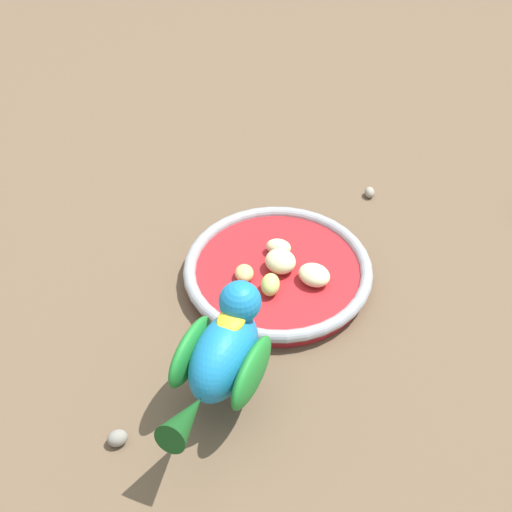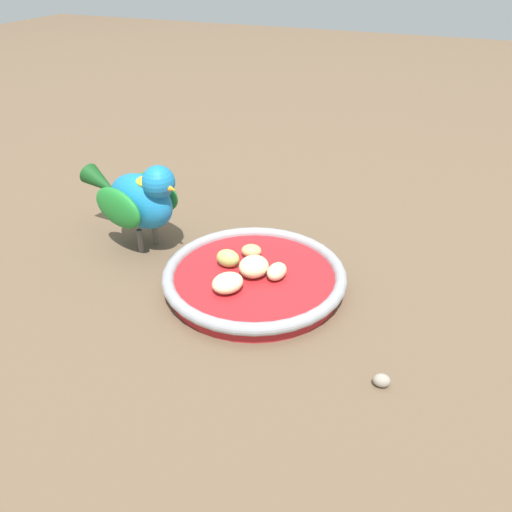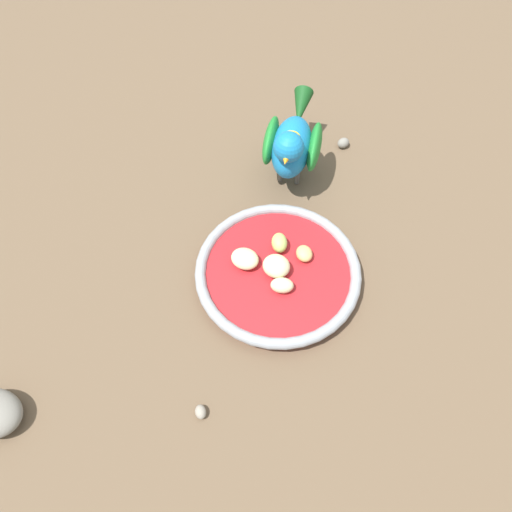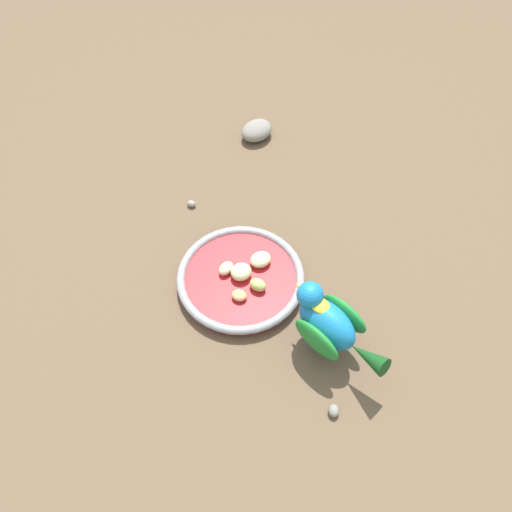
{
  "view_description": "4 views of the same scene",
  "coord_description": "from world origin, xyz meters",
  "px_view_note": "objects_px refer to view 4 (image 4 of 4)",
  "views": [
    {
      "loc": [
        -0.04,
        0.62,
        0.6
      ],
      "look_at": [
        0.04,
        0.03,
        0.04
      ],
      "focal_mm": 52.48,
      "sensor_mm": 36.0,
      "label": 1
    },
    {
      "loc": [
        -0.45,
        -0.17,
        0.35
      ],
      "look_at": [
        -0.0,
        0.02,
        0.05
      ],
      "focal_mm": 36.49,
      "sensor_mm": 36.0,
      "label": 2
    },
    {
      "loc": [
        -0.03,
        -0.28,
        0.54
      ],
      "look_at": [
        -0.01,
        0.02,
        0.06
      ],
      "focal_mm": 33.24,
      "sensor_mm": 36.0,
      "label": 3
    },
    {
      "loc": [
        0.44,
        0.3,
        0.78
      ],
      "look_at": [
        -0.01,
        0.04,
        0.05
      ],
      "focal_mm": 38.63,
      "sensor_mm": 36.0,
      "label": 4
    }
  ],
  "objects_px": {
    "parrot": "(329,323)",
    "apple_piece_4": "(241,272)",
    "apple_piece_3": "(225,268)",
    "pebble_1": "(191,204)",
    "feeding_bowl": "(241,279)",
    "apple_piece_1": "(258,285)",
    "apple_piece_0": "(261,260)",
    "pebble_0": "(334,411)",
    "rock_large": "(257,130)",
    "apple_piece_2": "(239,295)"
  },
  "relations": [
    {
      "from": "parrot",
      "to": "rock_large",
      "type": "relative_size",
      "value": 2.56
    },
    {
      "from": "parrot",
      "to": "rock_large",
      "type": "height_order",
      "value": "parrot"
    },
    {
      "from": "feeding_bowl",
      "to": "apple_piece_3",
      "type": "xyz_separation_m",
      "value": [
        0.0,
        -0.03,
        0.01
      ]
    },
    {
      "from": "apple_piece_0",
      "to": "apple_piece_4",
      "type": "height_order",
      "value": "apple_piece_4"
    },
    {
      "from": "feeding_bowl",
      "to": "apple_piece_0",
      "type": "relative_size",
      "value": 5.86
    },
    {
      "from": "apple_piece_1",
      "to": "rock_large",
      "type": "xyz_separation_m",
      "value": [
        -0.33,
        -0.19,
        -0.01
      ]
    },
    {
      "from": "apple_piece_1",
      "to": "apple_piece_2",
      "type": "distance_m",
      "value": 0.04
    },
    {
      "from": "feeding_bowl",
      "to": "apple_piece_4",
      "type": "xyz_separation_m",
      "value": [
        -0.0,
        -0.0,
        0.02
      ]
    },
    {
      "from": "apple_piece_0",
      "to": "apple_piece_3",
      "type": "bearing_deg",
      "value": -44.66
    },
    {
      "from": "apple_piece_0",
      "to": "pebble_0",
      "type": "height_order",
      "value": "apple_piece_0"
    },
    {
      "from": "apple_piece_3",
      "to": "parrot",
      "type": "height_order",
      "value": "parrot"
    },
    {
      "from": "apple_piece_4",
      "to": "parrot",
      "type": "relative_size",
      "value": 0.2
    },
    {
      "from": "apple_piece_0",
      "to": "pebble_0",
      "type": "relative_size",
      "value": 1.89
    },
    {
      "from": "feeding_bowl",
      "to": "pebble_1",
      "type": "xyz_separation_m",
      "value": [
        -0.1,
        -0.17,
        -0.01
      ]
    },
    {
      "from": "apple_piece_0",
      "to": "apple_piece_1",
      "type": "height_order",
      "value": "same"
    },
    {
      "from": "feeding_bowl",
      "to": "pebble_1",
      "type": "distance_m",
      "value": 0.2
    },
    {
      "from": "apple_piece_2",
      "to": "apple_piece_4",
      "type": "distance_m",
      "value": 0.04
    },
    {
      "from": "rock_large",
      "to": "pebble_0",
      "type": "distance_m",
      "value": 0.59
    },
    {
      "from": "apple_piece_0",
      "to": "rock_large",
      "type": "bearing_deg",
      "value": -148.8
    },
    {
      "from": "feeding_bowl",
      "to": "apple_piece_2",
      "type": "height_order",
      "value": "apple_piece_2"
    },
    {
      "from": "rock_large",
      "to": "pebble_0",
      "type": "height_order",
      "value": "rock_large"
    },
    {
      "from": "apple_piece_2",
      "to": "pebble_0",
      "type": "xyz_separation_m",
      "value": [
        0.09,
        0.21,
        -0.02
      ]
    },
    {
      "from": "rock_large",
      "to": "feeding_bowl",
      "type": "bearing_deg",
      "value": 25.84
    },
    {
      "from": "apple_piece_0",
      "to": "apple_piece_3",
      "type": "xyz_separation_m",
      "value": [
        0.04,
        -0.04,
        -0.0
      ]
    },
    {
      "from": "parrot",
      "to": "apple_piece_4",
      "type": "bearing_deg",
      "value": 3.92
    },
    {
      "from": "apple_piece_4",
      "to": "pebble_1",
      "type": "bearing_deg",
      "value": -120.3
    },
    {
      "from": "apple_piece_0",
      "to": "pebble_0",
      "type": "bearing_deg",
      "value": 52.62
    },
    {
      "from": "apple_piece_3",
      "to": "parrot",
      "type": "xyz_separation_m",
      "value": [
        0.03,
        0.2,
        0.04
      ]
    },
    {
      "from": "apple_piece_3",
      "to": "rock_large",
      "type": "bearing_deg",
      "value": -158.55
    },
    {
      "from": "apple_piece_1",
      "to": "apple_piece_3",
      "type": "relative_size",
      "value": 0.98
    },
    {
      "from": "apple_piece_3",
      "to": "pebble_1",
      "type": "relative_size",
      "value": 1.79
    },
    {
      "from": "apple_piece_3",
      "to": "apple_piece_4",
      "type": "bearing_deg",
      "value": 99.67
    },
    {
      "from": "pebble_0",
      "to": "apple_piece_4",
      "type": "bearing_deg",
      "value": -118.72
    },
    {
      "from": "feeding_bowl",
      "to": "parrot",
      "type": "distance_m",
      "value": 0.18
    },
    {
      "from": "feeding_bowl",
      "to": "apple_piece_0",
      "type": "height_order",
      "value": "apple_piece_0"
    },
    {
      "from": "feeding_bowl",
      "to": "pebble_0",
      "type": "height_order",
      "value": "feeding_bowl"
    },
    {
      "from": "apple_piece_3",
      "to": "pebble_0",
      "type": "height_order",
      "value": "apple_piece_3"
    },
    {
      "from": "apple_piece_4",
      "to": "parrot",
      "type": "distance_m",
      "value": 0.18
    },
    {
      "from": "apple_piece_1",
      "to": "apple_piece_4",
      "type": "height_order",
      "value": "apple_piece_4"
    },
    {
      "from": "pebble_0",
      "to": "pebble_1",
      "type": "distance_m",
      "value": 0.46
    },
    {
      "from": "apple_piece_1",
      "to": "apple_piece_2",
      "type": "bearing_deg",
      "value": -28.65
    },
    {
      "from": "apple_piece_1",
      "to": "pebble_0",
      "type": "height_order",
      "value": "apple_piece_1"
    },
    {
      "from": "rock_large",
      "to": "pebble_1",
      "type": "bearing_deg",
      "value": -2.71
    },
    {
      "from": "apple_piece_1",
      "to": "pebble_0",
      "type": "bearing_deg",
      "value": 58.54
    },
    {
      "from": "pebble_0",
      "to": "feeding_bowl",
      "type": "bearing_deg",
      "value": -118.26
    },
    {
      "from": "feeding_bowl",
      "to": "pebble_0",
      "type": "bearing_deg",
      "value": 61.74
    },
    {
      "from": "feeding_bowl",
      "to": "apple_piece_2",
      "type": "distance_m",
      "value": 0.04
    },
    {
      "from": "apple_piece_2",
      "to": "pebble_0",
      "type": "distance_m",
      "value": 0.23
    },
    {
      "from": "pebble_0",
      "to": "parrot",
      "type": "bearing_deg",
      "value": -147.03
    },
    {
      "from": "apple_piece_4",
      "to": "rock_large",
      "type": "xyz_separation_m",
      "value": [
        -0.32,
        -0.16,
        -0.01
      ]
    }
  ]
}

